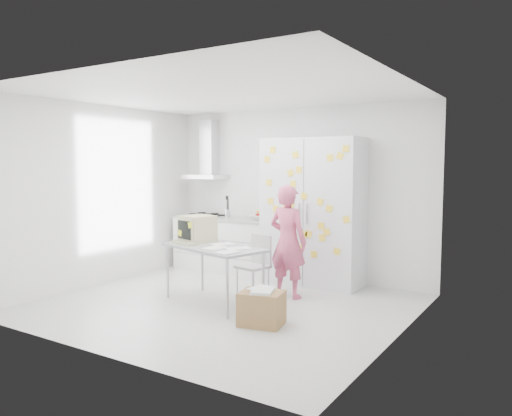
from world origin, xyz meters
The scene contains 10 objects.
floor centered at (0.00, 0.00, -0.01)m, with size 4.50×4.00×0.02m, color silver.
walls centered at (0.00, 0.72, 1.35)m, with size 4.52×4.01×2.70m.
ceiling centered at (0.00, 0.00, 2.70)m, with size 4.50×4.00×0.02m, color white.
counter_run centered at (-1.20, 1.70, 0.47)m, with size 1.84×0.63×1.28m.
range_hood centered at (-1.65, 1.84, 1.96)m, with size 0.70×0.48×1.01m.
tall_cabinet centered at (0.45, 1.67, 1.10)m, with size 1.50×0.68×2.20m.
person centered at (0.50, 0.79, 0.77)m, with size 0.56×0.37×1.54m, color #CD4F74.
desk centered at (-0.43, 0.11, 0.84)m, with size 1.53×1.04×1.11m.
chair centered at (0.08, 0.66, 0.47)m, with size 0.44×0.44×0.84m.
cardboard_box centered at (0.83, -0.42, 0.20)m, with size 0.55×0.47×0.42m.
Camera 1 is at (3.71, -5.11, 1.81)m, focal length 35.00 mm.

